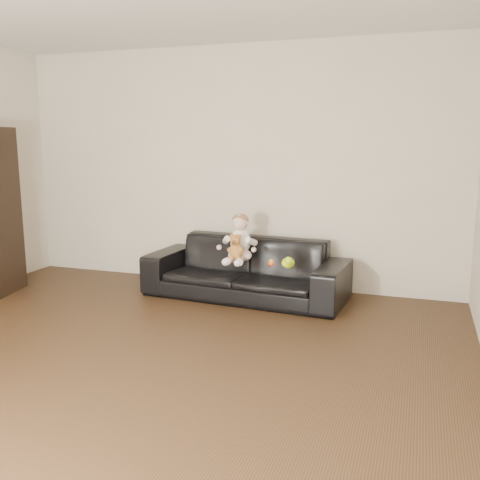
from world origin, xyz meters
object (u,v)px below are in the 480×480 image
(sofa, at_px, (246,269))
(teddy_bear, at_px, (236,247))
(toy_blue_disc, at_px, (287,267))
(baby, at_px, (240,241))
(toy_green, at_px, (288,263))
(toy_rattle, at_px, (271,263))

(sofa, relative_size, teddy_bear, 8.13)
(sofa, distance_m, toy_blue_disc, 0.54)
(baby, bearing_deg, teddy_bear, -93.09)
(sofa, xyz_separation_m, toy_green, (0.50, -0.23, 0.15))
(teddy_bear, relative_size, toy_blue_disc, 2.90)
(sofa, xyz_separation_m, toy_rattle, (0.33, -0.21, 0.13))
(baby, relative_size, toy_blue_disc, 5.58)
(toy_rattle, bearing_deg, baby, 164.14)
(sofa, bearing_deg, teddy_bear, -89.31)
(toy_green, bearing_deg, toy_rattle, 173.45)
(teddy_bear, bearing_deg, toy_green, -8.29)
(toy_blue_disc, bearing_deg, teddy_bear, -174.37)
(sofa, relative_size, baby, 4.23)
(baby, relative_size, toy_green, 3.17)
(baby, xyz_separation_m, toy_rattle, (0.36, -0.10, -0.18))
(sofa, height_order, toy_green, sofa)
(teddy_bear, distance_m, toy_green, 0.53)
(toy_green, bearing_deg, sofa, 155.13)
(toy_green, bearing_deg, toy_blue_disc, 117.50)
(teddy_bear, relative_size, toy_rattle, 4.05)
(sofa, distance_m, baby, 0.33)
(baby, bearing_deg, toy_blue_disc, -17.70)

